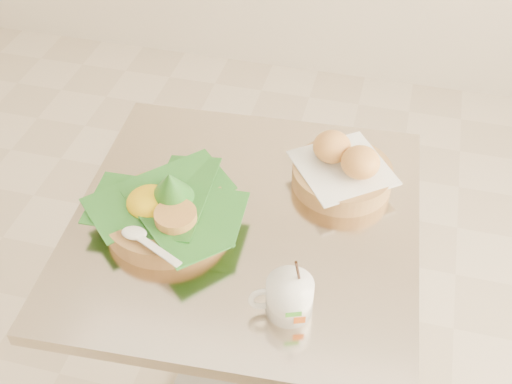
% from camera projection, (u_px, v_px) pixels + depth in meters
% --- Properties ---
extents(cafe_table, '(0.74, 0.74, 0.75)m').
position_uv_depth(cafe_table, '(246.00, 287.00, 1.46)').
color(cafe_table, gray).
rests_on(cafe_table, floor).
extents(rice_basket, '(0.31, 0.31, 0.16)m').
position_uv_depth(rice_basket, '(166.00, 209.00, 1.27)').
color(rice_basket, tan).
rests_on(rice_basket, cafe_table).
extents(bread_basket, '(0.25, 0.25, 0.11)m').
position_uv_depth(bread_basket, '(343.00, 169.00, 1.36)').
color(bread_basket, tan).
rests_on(bread_basket, cafe_table).
extents(coffee_mug, '(0.11, 0.09, 0.14)m').
position_uv_depth(coffee_mug, '(288.00, 296.00, 1.12)').
color(coffee_mug, white).
rests_on(coffee_mug, cafe_table).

